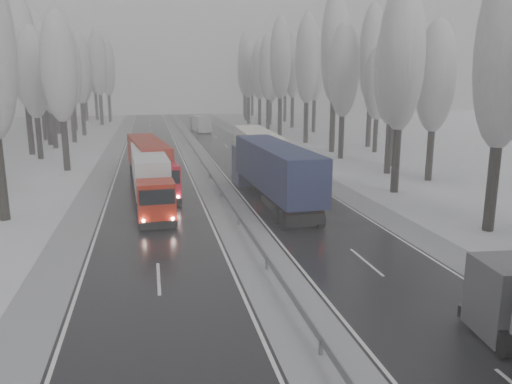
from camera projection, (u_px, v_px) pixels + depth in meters
name	position (u px, v px, depth m)	size (l,w,h in m)	color
carriageway_right	(278.00, 189.00, 42.83)	(7.50, 200.00, 0.03)	black
carriageway_left	(154.00, 195.00, 40.70)	(7.50, 200.00, 0.03)	black
median_slush	(218.00, 192.00, 41.76)	(3.00, 200.00, 0.04)	#929499
shoulder_right	(333.00, 187.00, 43.83)	(2.40, 200.00, 0.04)	#929499
shoulder_left	(91.00, 198.00, 39.69)	(2.40, 200.00, 0.04)	#929499
median_guardrail	(218.00, 185.00, 41.62)	(0.12, 200.00, 0.76)	slate
tree_16	(506.00, 54.00, 28.81)	(3.60, 3.60, 16.53)	black
tree_18	(402.00, 60.00, 39.54)	(3.60, 3.60, 16.58)	black
tree_19	(436.00, 77.00, 44.76)	(3.60, 3.60, 14.57)	black
tree_20	(393.00, 70.00, 48.11)	(3.60, 3.60, 15.71)	black
tree_21	(396.00, 53.00, 51.98)	(3.60, 3.60, 18.62)	black
tree_22	(344.00, 71.00, 57.88)	(3.60, 3.60, 15.86)	black
tree_23	(378.00, 84.00, 63.29)	(3.60, 3.60, 13.55)	black
tree_24	(335.00, 48.00, 62.58)	(3.60, 3.60, 20.49)	black
tree_25	(372.00, 55.00, 67.95)	(3.60, 3.60, 19.44)	black
tree_26	(307.00, 60.00, 72.54)	(3.60, 3.60, 18.78)	black
tree_27	(343.00, 66.00, 77.97)	(3.60, 3.60, 17.62)	black
tree_28	(280.00, 59.00, 82.37)	(3.60, 3.60, 19.62)	black
tree_29	(315.00, 66.00, 87.90)	(3.60, 3.60, 18.11)	black
tree_30	(268.00, 67.00, 91.97)	(3.60, 3.60, 17.86)	black
tree_31	(293.00, 66.00, 96.88)	(3.60, 3.60, 18.58)	black
tree_32	(260.00, 70.00, 99.22)	(3.60, 3.60, 17.33)	black
tree_33	(270.00, 80.00, 104.09)	(3.60, 3.60, 14.33)	black
tree_34	(248.00, 70.00, 105.78)	(3.60, 3.60, 17.63)	black
tree_35	(285.00, 69.00, 111.38)	(3.60, 3.60, 18.25)	black
tree_36	(246.00, 63.00, 115.08)	(3.60, 3.60, 20.23)	black
tree_37	(271.00, 75.00, 120.85)	(3.60, 3.60, 16.37)	black
tree_38	(244.00, 71.00, 125.82)	(3.60, 3.60, 17.97)	black
tree_39	(252.00, 76.00, 130.46)	(3.60, 3.60, 16.19)	black
tree_62	(59.00, 68.00, 49.78)	(3.60, 3.60, 16.04)	black
tree_64	(33.00, 73.00, 57.57)	(3.60, 3.60, 15.42)	black
tree_65	(22.00, 52.00, 60.46)	(3.60, 3.60, 19.48)	black
tree_66	(50.00, 75.00, 66.81)	(3.60, 3.60, 15.23)	black
tree_67	(44.00, 67.00, 70.09)	(3.60, 3.60, 17.09)	black
tree_68	(69.00, 69.00, 73.39)	(3.60, 3.60, 16.65)	black
tree_69	(39.00, 58.00, 75.85)	(3.60, 3.60, 19.35)	black
tree_70	(80.00, 69.00, 83.00)	(3.60, 3.60, 17.09)	black
tree_71	(53.00, 60.00, 85.50)	(3.60, 3.60, 19.61)	black
tree_72	(72.00, 77.00, 91.67)	(3.60, 3.60, 15.11)	black
tree_73	(58.00, 70.00, 94.60)	(3.60, 3.60, 17.22)	black
tree_74	(98.00, 63.00, 102.12)	(3.60, 3.60, 19.68)	black
tree_75	(55.00, 67.00, 104.23)	(3.60, 3.60, 18.60)	black
tree_76	(107.00, 68.00, 111.45)	(3.60, 3.60, 18.55)	black
tree_77	(84.00, 80.00, 114.71)	(3.60, 3.60, 14.32)	black
tree_78	(94.00, 66.00, 116.88)	(3.60, 3.60, 19.55)	black
tree_79	(84.00, 73.00, 120.48)	(3.60, 3.60, 17.07)	black
truck_blue_box	(271.00, 168.00, 37.62)	(3.50, 17.92, 4.57)	#1B2044
truck_cream_box	(256.00, 150.00, 48.31)	(3.56, 17.49, 4.46)	#A09D8D
box_truck_distant	(200.00, 124.00, 90.64)	(3.31, 8.05, 2.92)	#A8ABAF
truck_red_white	(150.00, 174.00, 37.87)	(3.10, 14.99, 3.82)	#A31809
truck_red_red	(150.00, 161.00, 43.32)	(4.33, 15.68, 3.99)	#BA0A1A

